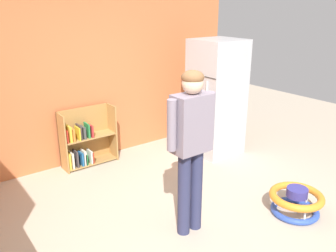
% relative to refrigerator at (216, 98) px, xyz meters
% --- Properties ---
extents(ground_plane, '(12.00, 12.00, 0.00)m').
position_rel_refrigerator_xyz_m(ground_plane, '(-1.71, -1.36, -0.89)').
color(ground_plane, '#B6A690').
rests_on(ground_plane, ground).
extents(back_wall, '(5.20, 0.06, 2.70)m').
position_rel_refrigerator_xyz_m(back_wall, '(-1.71, 0.97, 0.46)').
color(back_wall, '#C76B3C').
rests_on(back_wall, ground).
extents(refrigerator, '(0.73, 0.68, 1.78)m').
position_rel_refrigerator_xyz_m(refrigerator, '(0.00, 0.00, 0.00)').
color(refrigerator, '#B7BABF').
rests_on(refrigerator, ground).
extents(bookshelf, '(0.80, 0.28, 0.85)m').
position_rel_refrigerator_xyz_m(bookshelf, '(-1.87, 0.78, -0.53)').
color(bookshelf, '#AB8146').
rests_on(bookshelf, ground).
extents(standing_person, '(0.57, 0.22, 1.71)m').
position_rel_refrigerator_xyz_m(standing_person, '(-1.68, -1.38, 0.14)').
color(standing_person, '#2D3153').
rests_on(standing_person, ground).
extents(baby_walker, '(0.60, 0.60, 0.32)m').
position_rel_refrigerator_xyz_m(baby_walker, '(-0.51, -1.87, -0.73)').
color(baby_walker, '#2E4FB7').
rests_on(baby_walker, ground).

